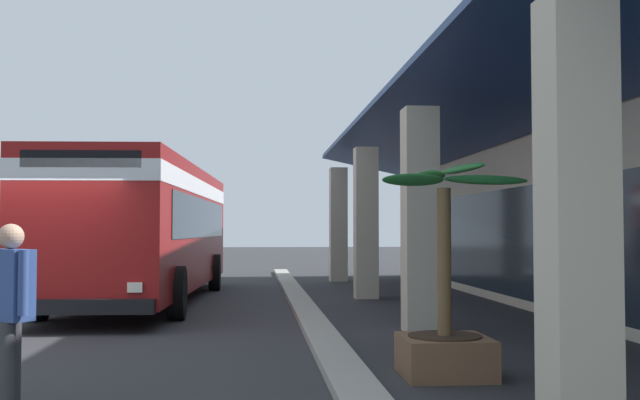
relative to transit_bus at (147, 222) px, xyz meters
The scene contains 5 objects.
ground 9.21m from the transit_bus, 52.37° to the left, with size 120.00×120.00×0.00m, color #2D2D30.
curb_strip 4.81m from the transit_bus, 52.54° to the left, with size 28.73×0.50×0.12m, color #9E998E.
transit_bus is the anchor object (origin of this frame).
pedestrian 10.84m from the transit_bus, ahead, with size 0.57×0.52×1.73m.
potted_palm 10.59m from the transit_bus, 26.51° to the left, with size 2.00×1.81×2.42m.
Camera 1 is at (12.29, 3.36, 1.67)m, focal length 41.80 mm.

